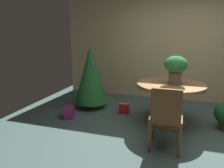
{
  "coord_description": "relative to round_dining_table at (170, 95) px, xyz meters",
  "views": [
    {
      "loc": [
        -0.11,
        -3.15,
        1.59
      ],
      "look_at": [
        -1.2,
        0.22,
        0.75
      ],
      "focal_mm": 34.55,
      "sensor_mm": 36.0,
      "label": 1
    }
  ],
  "objects": [
    {
      "name": "ground_plane",
      "position": [
        0.26,
        -0.57,
        -0.55
      ],
      "size": [
        6.6,
        6.6,
        0.0
      ],
      "primitive_type": "plane",
      "color": "#4C6660"
    },
    {
      "name": "back_wall_panel",
      "position": [
        0.26,
        1.63,
        0.75
      ],
      "size": [
        6.0,
        0.1,
        2.6
      ],
      "primitive_type": "cube",
      "color": "beige",
      "rests_on": "ground_plane"
    },
    {
      "name": "round_dining_table",
      "position": [
        0.0,
        0.0,
        0.0
      ],
      "size": [
        1.16,
        1.16,
        0.75
      ],
      "color": "#9E6B3D",
      "rests_on": "ground_plane"
    },
    {
      "name": "flower_vase",
      "position": [
        0.06,
        -0.0,
        0.49
      ],
      "size": [
        0.38,
        0.38,
        0.48
      ],
      "color": "#665B51",
      "rests_on": "round_dining_table"
    },
    {
      "name": "wooden_chair_near",
      "position": [
        0.0,
        -0.92,
        -0.03
      ],
      "size": [
        0.43,
        0.46,
        0.91
      ],
      "color": "brown",
      "rests_on": "ground_plane"
    },
    {
      "name": "holiday_tree",
      "position": [
        -1.67,
        0.42,
        0.19
      ],
      "size": [
        0.71,
        0.71,
        1.35
      ],
      "color": "brown",
      "rests_on": "ground_plane"
    },
    {
      "name": "gift_box_purple",
      "position": [
        -1.85,
        -0.27,
        -0.45
      ],
      "size": [
        0.26,
        0.31,
        0.2
      ],
      "color": "#9E287A",
      "rests_on": "ground_plane"
    },
    {
      "name": "gift_box_red",
      "position": [
        -0.89,
        0.29,
        -0.44
      ],
      "size": [
        0.23,
        0.19,
        0.21
      ],
      "color": "red",
      "rests_on": "ground_plane"
    }
  ]
}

